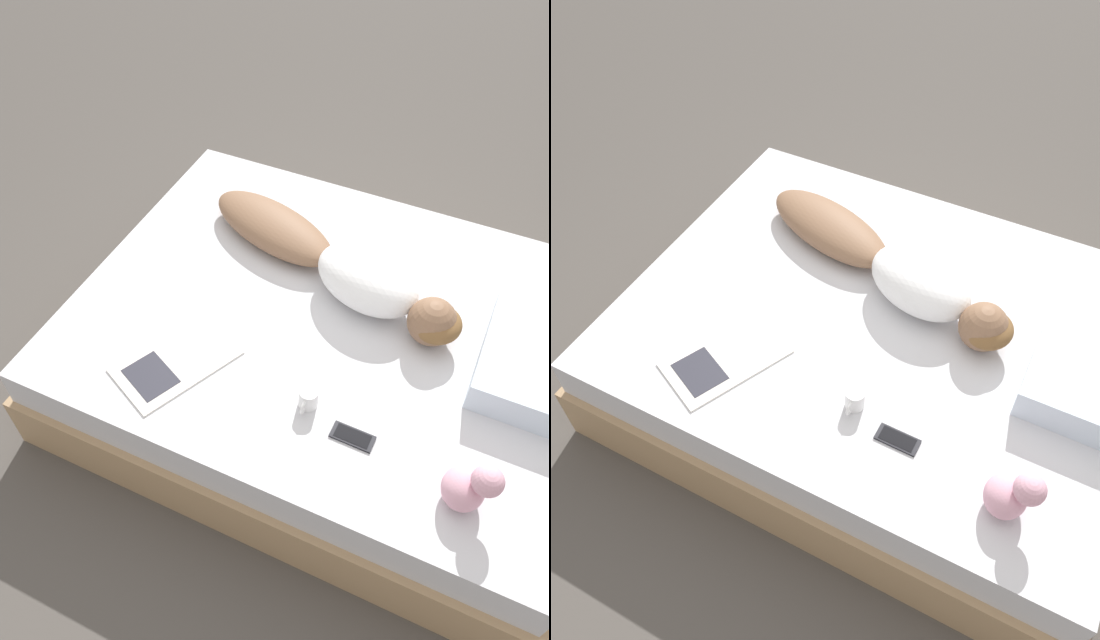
% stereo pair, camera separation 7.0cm
% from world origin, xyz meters
% --- Properties ---
extents(ground_plane, '(12.00, 12.00, 0.00)m').
position_xyz_m(ground_plane, '(0.00, 0.00, 0.00)').
color(ground_plane, '#4C4742').
extents(bed, '(1.71, 2.14, 0.47)m').
position_xyz_m(bed, '(0.00, 0.00, 0.23)').
color(bed, tan).
rests_on(bed, ground_plane).
extents(person, '(0.64, 1.32, 0.22)m').
position_xyz_m(person, '(-0.20, -0.05, 0.56)').
color(person, brown).
rests_on(person, bed).
extents(open_magazine, '(0.53, 0.44, 0.01)m').
position_xyz_m(open_magazine, '(0.49, -0.46, 0.47)').
color(open_magazine, silver).
rests_on(open_magazine, bed).
extents(coffee_mug, '(0.11, 0.07, 0.08)m').
position_xyz_m(coffee_mug, '(0.45, 0.09, 0.51)').
color(coffee_mug, white).
rests_on(coffee_mug, bed).
extents(cell_phone, '(0.07, 0.16, 0.01)m').
position_xyz_m(cell_phone, '(0.51, 0.28, 0.47)').
color(cell_phone, black).
rests_on(cell_phone, bed).
extents(plush_toy, '(0.16, 0.18, 0.21)m').
position_xyz_m(plush_toy, '(0.58, 0.70, 0.56)').
color(plush_toy, '#DB9EB2').
rests_on(plush_toy, bed).
extents(pillow, '(0.56, 0.39, 0.13)m').
position_xyz_m(pillow, '(-0.06, 0.80, 0.54)').
color(pillow, silver).
rests_on(pillow, bed).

